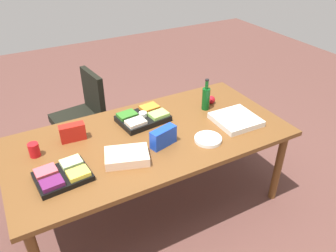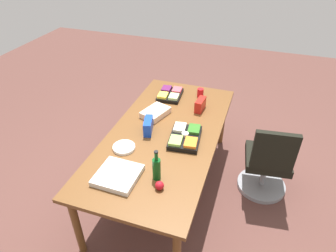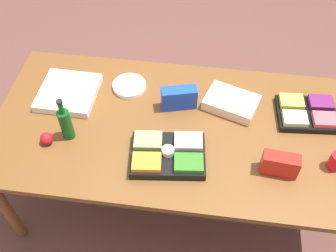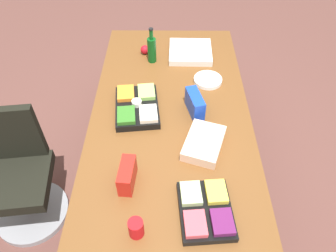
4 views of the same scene
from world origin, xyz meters
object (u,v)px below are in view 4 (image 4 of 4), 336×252
(red_solo_cup, at_px, (136,228))
(pizza_box, at_px, (190,52))
(veggie_tray, at_px, (137,106))
(paper_plate_stack, at_px, (208,80))
(sheet_cake, at_px, (204,143))
(fruit_platter, at_px, (206,209))
(chip_bag_red, at_px, (127,175))
(apple_red, at_px, (145,50))
(conference_table, at_px, (171,121))
(chip_bag_blue, at_px, (195,104))
(office_chair, at_px, (20,182))
(wine_bottle, at_px, (152,49))

(red_solo_cup, bearing_deg, pizza_box, 168.18)
(veggie_tray, distance_m, paper_plate_stack, 0.62)
(pizza_box, bearing_deg, sheet_cake, 3.55)
(fruit_platter, distance_m, pizza_box, 1.52)
(chip_bag_red, bearing_deg, apple_red, 178.94)
(pizza_box, height_order, red_solo_cup, red_solo_cup)
(chip_bag_red, bearing_deg, fruit_platter, 66.21)
(conference_table, relative_size, red_solo_cup, 20.98)
(conference_table, distance_m, fruit_platter, 0.79)
(red_solo_cup, bearing_deg, chip_bag_blue, 159.52)
(office_chair, height_order, pizza_box, office_chair)
(office_chair, relative_size, chip_bag_blue, 4.32)
(sheet_cake, bearing_deg, wine_bottle, -158.79)
(veggie_tray, bearing_deg, red_solo_cup, 4.01)
(chip_bag_blue, bearing_deg, sheet_cake, 7.49)
(wine_bottle, relative_size, paper_plate_stack, 1.38)
(fruit_platter, relative_size, chip_bag_red, 1.91)
(chip_bag_blue, xyz_separation_m, chip_bag_red, (0.60, -0.42, -0.00))
(pizza_box, distance_m, paper_plate_stack, 0.40)
(pizza_box, height_order, chip_bag_red, chip_bag_red)
(office_chair, height_order, veggie_tray, office_chair)
(conference_table, relative_size, pizza_box, 6.41)
(fruit_platter, xyz_separation_m, pizza_box, (-1.52, -0.02, -0.01))
(fruit_platter, xyz_separation_m, chip_bag_red, (-0.19, -0.44, 0.04))
(pizza_box, bearing_deg, fruit_platter, 2.00)
(fruit_platter, distance_m, veggie_tray, 0.92)
(wine_bottle, relative_size, red_solo_cup, 2.75)
(red_solo_cup, bearing_deg, veggie_tray, -175.99)
(conference_table, distance_m, apple_red, 0.80)
(sheet_cake, bearing_deg, fruit_platter, -2.70)
(office_chair, bearing_deg, pizza_box, 129.47)
(wine_bottle, xyz_separation_m, veggie_tray, (0.61, -0.08, -0.08))
(sheet_cake, distance_m, red_solo_cup, 0.70)
(fruit_platter, height_order, red_solo_cup, red_solo_cup)
(sheet_cake, relative_size, wine_bottle, 1.06)
(conference_table, bearing_deg, red_solo_cup, -11.12)
(veggie_tray, xyz_separation_m, red_solo_cup, (0.93, 0.07, 0.02))
(conference_table, bearing_deg, wine_bottle, -166.57)
(pizza_box, bearing_deg, paper_plate_stack, 19.19)
(veggie_tray, height_order, pizza_box, veggie_tray)
(fruit_platter, bearing_deg, veggie_tray, -152.12)
(red_solo_cup, xyz_separation_m, chip_bag_red, (-0.31, -0.07, 0.02))
(pizza_box, relative_size, paper_plate_stack, 1.64)
(veggie_tray, bearing_deg, conference_table, 78.67)
(office_chair, height_order, fruit_platter, office_chair)
(office_chair, distance_m, chip_bag_red, 1.02)
(office_chair, distance_m, paper_plate_stack, 1.61)
(chip_bag_blue, distance_m, veggie_tray, 0.41)
(sheet_cake, height_order, fruit_platter, fruit_platter)
(sheet_cake, height_order, paper_plate_stack, sheet_cake)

